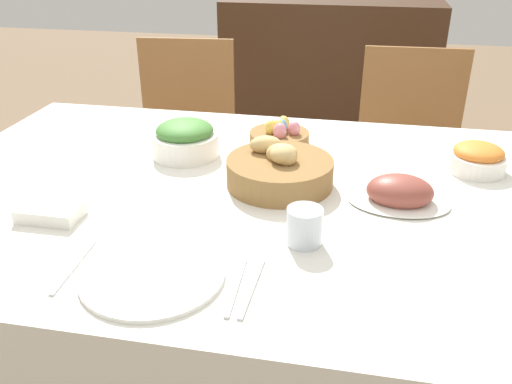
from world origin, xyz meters
name	(u,v)px	position (x,y,z in m)	size (l,w,h in m)	color
dining_table	(253,312)	(0.00, 0.00, 0.39)	(1.76, 1.15, 0.78)	silver
chair_far_left	(185,143)	(-0.50, 0.93, 0.51)	(0.46, 0.46, 0.94)	brown
chair_far_right	(408,159)	(0.47, 0.93, 0.51)	(0.43, 0.43, 0.94)	brown
sideboard	(328,88)	(0.06, 1.97, 0.50)	(1.21, 0.44, 1.00)	#3D2616
bread_basket	(280,169)	(0.06, 0.05, 0.82)	(0.27, 0.27, 0.12)	olive
egg_basket	(280,134)	(0.02, 0.33, 0.81)	(0.18, 0.18, 0.08)	olive
ham_platter	(400,193)	(0.36, 0.00, 0.81)	(0.24, 0.17, 0.08)	white
green_salad_bowl	(185,139)	(-0.24, 0.19, 0.83)	(0.19, 0.19, 0.11)	white
carrot_bowl	(477,158)	(0.57, 0.23, 0.82)	(0.15, 0.15, 0.08)	white
dinner_plate	(153,275)	(-0.12, -0.40, 0.78)	(0.28, 0.28, 0.01)	white
fork	(74,266)	(-0.28, -0.40, 0.78)	(0.02, 0.19, 0.00)	silver
knife	(236,286)	(0.05, -0.40, 0.78)	(0.02, 0.19, 0.00)	silver
spoon	(252,287)	(0.08, -0.40, 0.78)	(0.02, 0.19, 0.00)	silver
drinking_cup	(304,226)	(0.15, -0.22, 0.82)	(0.08, 0.08, 0.08)	silver
butter_dish	(50,212)	(-0.43, -0.23, 0.80)	(0.14, 0.09, 0.03)	white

